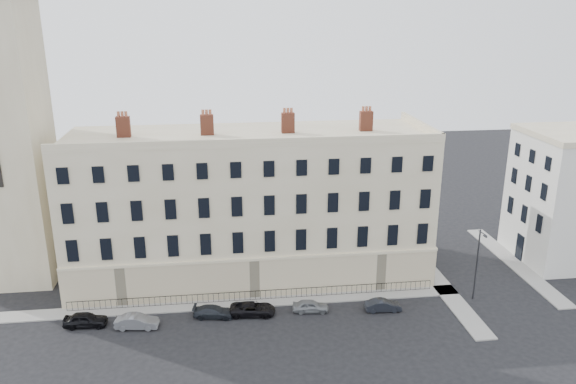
# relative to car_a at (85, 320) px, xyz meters

# --- Properties ---
(ground) EXTENTS (160.00, 160.00, 0.00)m
(ground) POSITION_rel_car_a_xyz_m (21.23, -2.69, -0.64)
(ground) COLOR black
(ground) RESTS_ON ground
(terrace) EXTENTS (36.22, 12.22, 17.00)m
(terrace) POSITION_rel_car_a_xyz_m (15.26, 9.28, 6.85)
(terrace) COLOR #C6B793
(terrace) RESTS_ON ground
(adjacent_building) EXTENTS (10.00, 10.00, 14.00)m
(adjacent_building) POSITION_rel_car_a_xyz_m (50.23, 8.31, 6.36)
(adjacent_building) COLOR silver
(adjacent_building) RESTS_ON ground
(pavement_terrace) EXTENTS (48.00, 2.00, 0.12)m
(pavement_terrace) POSITION_rel_car_a_xyz_m (11.23, 2.31, -0.58)
(pavement_terrace) COLOR gray
(pavement_terrace) RESTS_ON ground
(pavement_east_return) EXTENTS (2.00, 24.00, 0.12)m
(pavement_east_return) POSITION_rel_car_a_xyz_m (34.23, 5.31, -0.58)
(pavement_east_return) COLOR gray
(pavement_east_return) RESTS_ON ground
(pavement_adjacent) EXTENTS (2.00, 20.00, 0.12)m
(pavement_adjacent) POSITION_rel_car_a_xyz_m (44.23, 7.31, -0.58)
(pavement_adjacent) COLOR gray
(pavement_adjacent) RESTS_ON ground
(railings) EXTENTS (35.00, 0.04, 0.96)m
(railings) POSITION_rel_car_a_xyz_m (15.23, 2.71, -0.09)
(railings) COLOR black
(railings) RESTS_ON ground
(car_a) EXTENTS (3.86, 1.71, 1.29)m
(car_a) POSITION_rel_car_a_xyz_m (0.00, 0.00, 0.00)
(car_a) COLOR black
(car_a) RESTS_ON ground
(car_b) EXTENTS (3.89, 1.72, 1.24)m
(car_b) POSITION_rel_car_a_xyz_m (4.55, -0.87, -0.02)
(car_b) COLOR slate
(car_b) RESTS_ON ground
(car_c) EXTENTS (3.92, 2.07, 1.08)m
(car_c) POSITION_rel_car_a_xyz_m (11.25, 0.14, -0.10)
(car_c) COLOR black
(car_c) RESTS_ON ground
(car_d) EXTENTS (4.37, 2.36, 1.16)m
(car_d) POSITION_rel_car_a_xyz_m (14.81, 0.13, -0.06)
(car_d) COLOR black
(car_d) RESTS_ON ground
(car_e) EXTENTS (3.48, 1.72, 1.14)m
(car_e) POSITION_rel_car_a_xyz_m (20.18, 0.01, -0.07)
(car_e) COLOR gray
(car_e) RESTS_ON ground
(car_f) EXTENTS (3.43, 1.35, 1.11)m
(car_f) POSITION_rel_car_a_xyz_m (26.89, -0.69, -0.09)
(car_f) COLOR black
(car_f) RESTS_ON ground
(streetlamp) EXTENTS (0.30, 1.56, 7.20)m
(streetlamp) POSITION_rel_car_a_xyz_m (36.22, 0.33, 3.35)
(streetlamp) COLOR #2A2A2E
(streetlamp) RESTS_ON ground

